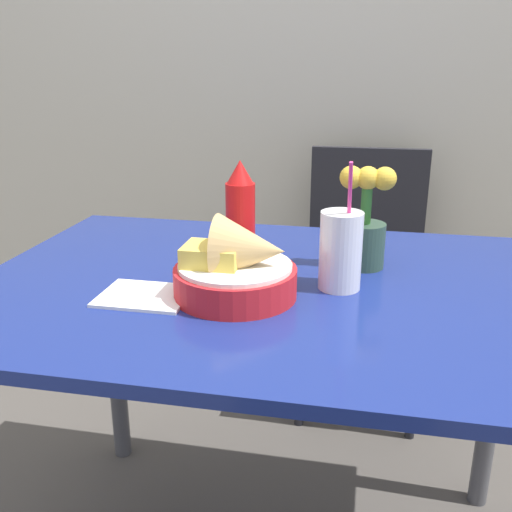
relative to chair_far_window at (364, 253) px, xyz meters
name	(u,v)px	position (x,y,z in m)	size (l,w,h in m)	color
wall_window	(329,17)	(-0.17, 0.27, 0.77)	(7.00, 0.06, 2.60)	#B7B2A3
dining_table	(271,329)	(-0.17, -0.88, 0.12)	(1.16, 0.82, 0.74)	navy
chair_far_window	(364,253)	(0.00, 0.00, 0.00)	(0.40, 0.40, 0.87)	black
food_basket	(239,268)	(-0.22, -0.96, 0.27)	(0.22, 0.22, 0.15)	red
ketchup_bottle	(240,214)	(-0.26, -0.77, 0.32)	(0.06, 0.06, 0.22)	red
drink_cup	(340,253)	(-0.04, -0.88, 0.29)	(0.08, 0.08, 0.25)	silver
flower_vase	(365,224)	(0.00, -0.75, 0.31)	(0.11, 0.09, 0.21)	#2D4738
napkin	(145,296)	(-0.39, -1.00, 0.22)	(0.16, 0.13, 0.01)	white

